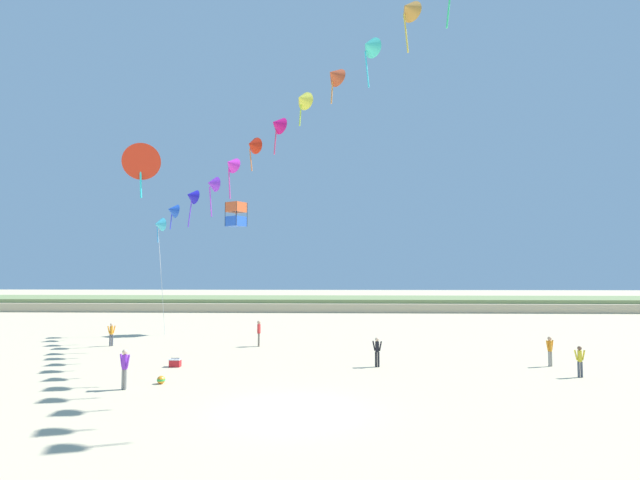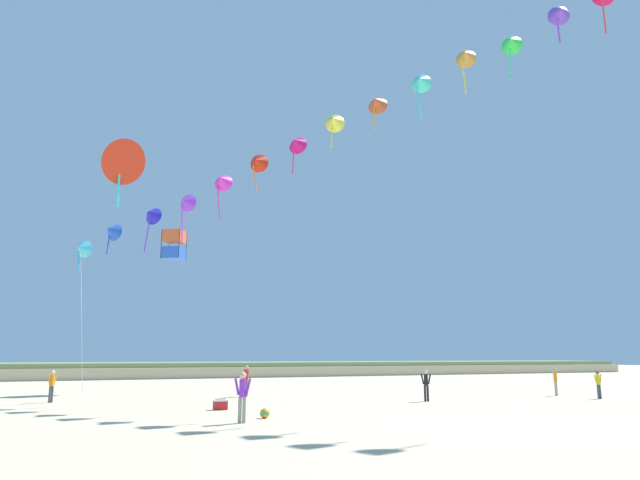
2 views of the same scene
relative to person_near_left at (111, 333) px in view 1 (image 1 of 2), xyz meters
name	(u,v)px [view 1 (image 1 of 2)]	position (x,y,z in m)	size (l,w,h in m)	color
ground_plane	(292,411)	(13.72, -15.38, -0.90)	(240.00, 240.00, 0.00)	beige
dune_ridge	(325,303)	(13.72, 34.24, -0.12)	(120.00, 13.48, 1.57)	#BFAE8B
person_near_left	(111,333)	(0.00, 0.00, 0.00)	(0.45, 0.43, 1.56)	#474C56
person_near_right	(125,366)	(6.21, -12.30, 0.09)	(0.58, 0.34, 1.71)	gray
person_mid_center	(377,350)	(17.50, -6.84, 0.00)	(0.53, 0.28, 1.55)	black
person_far_left	(259,331)	(10.06, 0.19, 0.10)	(0.24, 0.61, 1.74)	#726656
person_far_right	(580,359)	(27.00, -9.15, -0.04)	(0.52, 0.20, 1.48)	#474C56
person_far_center	(550,349)	(26.74, -6.41, 0.01)	(0.52, 0.33, 1.59)	gray
kite_banner_string	(291,113)	(12.57, -4.08, 13.80)	(24.74, 21.44, 21.09)	#40BFDB
large_kite_low_lead	(141,160)	(2.35, -1.41, 11.54)	(2.95, 2.58, 3.81)	red
large_kite_mid_trail	(236,214)	(6.87, 7.85, 8.98)	(1.83, 1.83, 2.04)	blue
beach_cooler	(175,363)	(6.75, -7.16, -0.69)	(0.58, 0.41, 0.46)	red
beach_ball	(161,380)	(7.42, -11.18, -0.72)	(0.36, 0.36, 0.36)	orange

